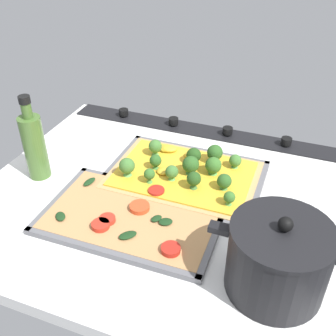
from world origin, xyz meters
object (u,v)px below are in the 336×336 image
Objects in this scene: baking_tray_front at (184,178)px; oil_bottle at (34,145)px; veggie_pizza_back at (132,216)px; broccoli_pizza at (185,171)px; cooking_pot at (278,259)px; baking_tray_back at (132,218)px.

baking_tray_front is 35.26cm from oil_bottle.
broccoli_pizza is at bearing -107.41° from veggie_pizza_back.
baking_tray_front is 1.52× the size of cooking_pot.
baking_tray_back is at bearing 72.42° from baking_tray_front.
baking_tray_back is 31.26cm from cooking_pot.
cooking_pot reaches higher than broccoli_pizza.
oil_bottle reaches higher than cooking_pot.
veggie_pizza_back is at bearing 72.59° from broccoli_pizza.
baking_tray_front is 0.99× the size of baking_tray_back.
baking_tray_back is at bearing -13.09° from cooking_pot.
oil_bottle is at bearing 18.34° from broccoli_pizza.
broccoli_pizza is 1.65× the size of oil_bottle.
oil_bottle is at bearing -13.54° from baking_tray_back.
broccoli_pizza is (-0.19, -0.40, 1.78)cm from baking_tray_front.
cooking_pot is at bearing 134.82° from broccoli_pizza.
baking_tray_front is 1.06× the size of veggie_pizza_back.
broccoli_pizza is 0.92× the size of baking_tray_back.
baking_tray_front is 1.84cm from broccoli_pizza.
cooking_pot is (-29.76, 6.81, 5.50)cm from veggie_pizza_back.
baking_tray_back is 29.18cm from oil_bottle.
broccoli_pizza is 0.99× the size of veggie_pizza_back.
broccoli_pizza is 35.19cm from oil_bottle.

